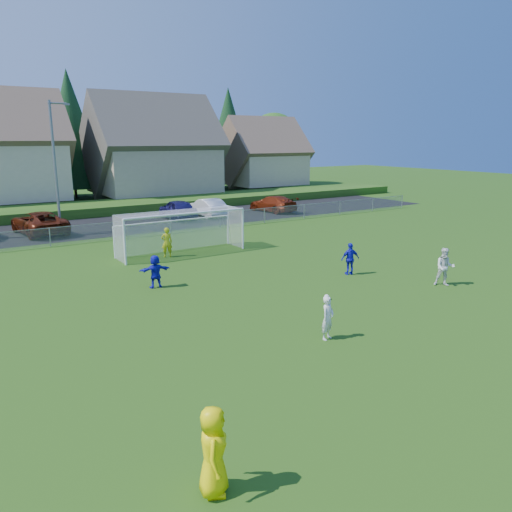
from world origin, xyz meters
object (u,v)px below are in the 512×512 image
object	(u,v)px
player_white_a	(328,318)
car_g	(273,204)
soccer_ball	(327,297)
referee	(213,451)
player_white_b	(445,267)
goalkeeper	(167,242)
soccer_goal	(180,225)
car_f	(208,207)
player_blue_b	(155,271)
car_c	(39,223)
car_e	(178,209)
player_blue_a	(350,259)

from	to	relation	value
player_white_a	car_g	bearing A→B (deg)	39.00
soccer_ball	referee	bearing A→B (deg)	-141.22
player_white_b	player_white_a	bearing A→B (deg)	-124.08
goalkeeper	soccer_goal	world-z (taller)	soccer_goal
car_f	car_g	size ratio (longest dim) A/B	0.94
player_blue_b	car_f	size ratio (longest dim) A/B	0.32
player_white_b	car_f	distance (m)	24.12
car_c	soccer_goal	world-z (taller)	soccer_goal
soccer_ball	car_f	distance (m)	23.64
car_e	car_g	distance (m)	9.06
player_white_b	car_c	bearing A→B (deg)	162.88
car_e	referee	bearing A→B (deg)	69.50
car_f	car_g	xyz separation A→B (m)	(6.27, -0.76, -0.05)
referee	soccer_goal	bearing A→B (deg)	6.48
soccer_ball	player_blue_b	size ratio (longest dim) A/B	0.15
car_c	soccer_ball	bearing A→B (deg)	100.83
car_g	soccer_goal	distance (m)	17.72
goalkeeper	car_c	world-z (taller)	goalkeeper
referee	player_blue_b	distance (m)	13.83
goalkeeper	car_f	bearing A→B (deg)	-113.48
car_e	player_white_b	bearing A→B (deg)	97.88
car_e	car_g	bearing A→B (deg)	177.72
referee	player_blue_b	size ratio (longest dim) A/B	1.18
player_blue_b	car_g	xyz separation A→B (m)	(18.02, 16.43, -0.02)
goalkeeper	player_white_b	bearing A→B (deg)	137.43
player_white_b	player_blue_b	size ratio (longest dim) A/B	1.16
player_blue_b	car_c	distance (m)	16.68
soccer_ball	referee	world-z (taller)	referee
soccer_ball	soccer_goal	xyz separation A→B (m)	(-1.38, 11.31, 1.52)
player_blue_b	goalkeeper	bearing A→B (deg)	-109.38
player_blue_a	car_e	distance (m)	20.44
player_white_a	player_blue_a	xyz separation A→B (m)	(6.31, 5.52, 0.05)
referee	player_white_b	bearing A→B (deg)	-38.10
player_blue_b	car_c	xyz separation A→B (m)	(-1.83, 16.58, 0.04)
soccer_goal	car_g	bearing A→B (deg)	37.04
referee	goalkeeper	distance (m)	19.69
player_blue_a	soccer_goal	xyz separation A→B (m)	(-4.93, 8.95, 0.84)
soccer_ball	player_blue_a	xyz separation A→B (m)	(3.55, 2.35, 0.68)
referee	player_blue_b	xyz separation A→B (m)	(4.22, 13.16, -0.14)
soccer_ball	player_white_b	world-z (taller)	player_white_b
soccer_ball	car_e	world-z (taller)	car_e
player_blue_a	car_f	xyz separation A→B (m)	(2.93, 20.37, -0.02)
player_blue_a	car_e	xyz separation A→B (m)	(0.17, 20.44, 0.03)
player_white_a	player_white_b	xyz separation A→B (m)	(8.55, 1.78, 0.13)
player_blue_a	player_blue_b	world-z (taller)	player_blue_a
car_g	car_f	bearing A→B (deg)	-13.91
soccer_goal	player_white_a	bearing A→B (deg)	-95.43
car_f	player_blue_a	bearing A→B (deg)	83.34
soccer_ball	soccer_goal	size ratio (longest dim) A/B	0.03
player_blue_a	car_g	world-z (taller)	player_blue_a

